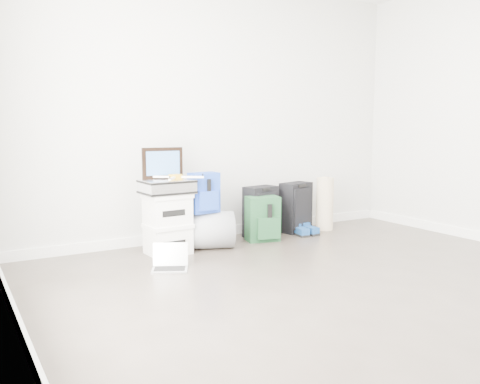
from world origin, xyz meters
TOP-DOWN VIEW (x-y plane):
  - ground at (0.00, 0.00)m, footprint 5.00×5.00m
  - room_envelope at (0.00, 0.02)m, footprint 4.52×5.02m
  - boxes_stack at (-0.78, 2.06)m, footprint 0.42×0.35m
  - briefcase at (-0.78, 2.06)m, footprint 0.47×0.36m
  - painting at (-0.78, 2.16)m, footprint 0.39×0.05m
  - drone at (-0.70, 2.04)m, footprint 0.45×0.45m
  - duffel_bag at (-0.40, 2.07)m, footprint 0.68×0.55m
  - blue_backpack at (-0.40, 2.04)m, footprint 0.28×0.22m
  - large_suitcase at (0.38, 2.24)m, footprint 0.39×0.28m
  - green_backpack at (0.28, 2.05)m, footprint 0.37×0.31m
  - carry_on at (0.85, 2.25)m, footprint 0.40×0.31m
  - shoes at (0.84, 2.08)m, footprint 0.25×0.28m
  - rolled_rug at (1.22, 2.19)m, footprint 0.20×0.20m
  - laptop at (-0.96, 1.57)m, footprint 0.36×0.32m

SIDE VIEW (x-z plane):
  - ground at x=0.00m, z-range 0.00..0.00m
  - shoes at x=0.84m, z-range 0.00..0.09m
  - laptop at x=-0.96m, z-range -0.05..0.16m
  - duffel_bag at x=-0.40m, z-range 0.00..0.36m
  - green_backpack at x=0.28m, z-range -0.01..0.46m
  - large_suitcase at x=0.38m, z-range 0.00..0.55m
  - carry_on at x=0.85m, z-range 0.00..0.56m
  - boxes_stack at x=-0.78m, z-range 0.00..0.57m
  - rolled_rug at x=1.22m, z-range 0.00..0.60m
  - blue_backpack at x=-0.40m, z-range 0.36..0.74m
  - briefcase at x=-0.78m, z-range 0.57..0.70m
  - drone at x=-0.70m, z-range 0.70..0.75m
  - painting at x=-0.78m, z-range 0.70..1.00m
  - room_envelope at x=0.00m, z-range 0.37..3.08m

